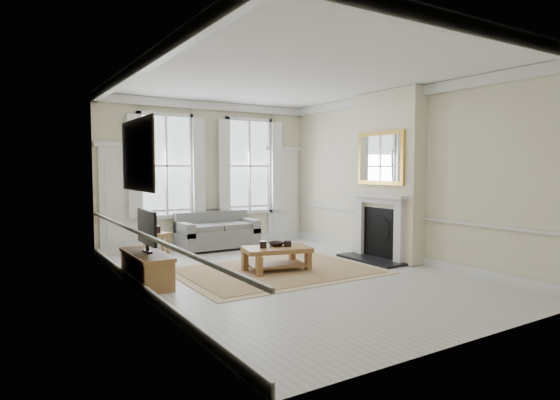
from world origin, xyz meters
TOP-DOWN VIEW (x-y plane):
  - floor at (0.00, 0.00)m, footprint 7.20×7.20m
  - ceiling at (0.00, 0.00)m, footprint 7.20×7.20m
  - back_wall at (0.00, 3.60)m, footprint 5.20×0.00m
  - left_wall at (-2.60, 0.00)m, footprint 0.00×7.20m
  - right_wall at (2.60, 0.00)m, footprint 0.00×7.20m
  - window_left at (-1.05, 3.55)m, footprint 1.26×0.20m
  - window_right at (1.05, 3.55)m, footprint 1.26×0.20m
  - door_left at (-2.05, 3.56)m, footprint 0.90×0.08m
  - door_right at (2.05, 3.56)m, footprint 0.90×0.08m
  - painting at (-2.56, 0.30)m, footprint 0.05×1.66m
  - chimney_breast at (2.43, 0.20)m, footprint 0.35×1.70m
  - hearth at (2.00, 0.20)m, footprint 0.55×1.50m
  - fireplace at (2.20, 0.20)m, footprint 0.21×1.45m
  - mirror at (2.21, 0.20)m, footprint 0.06×1.26m
  - sofa at (-0.04, 3.11)m, footprint 1.79×0.87m
  - side_table at (-1.59, 2.63)m, footprint 0.58×0.58m
  - rug at (-0.09, 0.40)m, footprint 3.50×2.60m
  - coffee_table at (-0.09, 0.40)m, footprint 1.30×0.94m
  - ceramic_pot_a at (-0.34, 0.45)m, footprint 0.12×0.12m
  - ceramic_pot_b at (0.11, 0.35)m, footprint 0.14×0.14m
  - bowl at (-0.04, 0.50)m, footprint 0.34×0.34m
  - tv_stand at (-2.34, 0.72)m, footprint 0.46×1.43m
  - tv at (-2.32, 0.72)m, footprint 0.08×0.90m

SIDE VIEW (x-z plane):
  - floor at x=0.00m, z-range 0.00..0.00m
  - rug at x=-0.09m, z-range 0.00..0.02m
  - hearth at x=2.00m, z-range 0.00..0.05m
  - tv_stand at x=-2.34m, z-range 0.00..0.51m
  - sofa at x=-0.04m, z-range -0.07..0.78m
  - coffee_table at x=-0.09m, z-range 0.14..0.58m
  - side_table at x=-1.59m, z-range 0.16..0.70m
  - bowl at x=-0.04m, z-range 0.44..0.51m
  - ceramic_pot_b at x=0.11m, z-range 0.44..0.54m
  - ceramic_pot_a at x=-0.34m, z-range 0.44..0.56m
  - fireplace at x=2.20m, z-range 0.07..1.40m
  - tv at x=-2.32m, z-range 0.57..1.25m
  - door_left at x=-2.05m, z-range 0.00..2.30m
  - door_right at x=2.05m, z-range 0.00..2.30m
  - back_wall at x=0.00m, z-range -0.90..4.30m
  - left_wall at x=-2.60m, z-range -1.90..5.30m
  - right_wall at x=2.60m, z-range -1.90..5.30m
  - chimney_breast at x=2.43m, z-range 0.01..3.39m
  - window_left at x=-1.05m, z-range 0.80..3.00m
  - window_right at x=1.05m, z-range 0.80..3.00m
  - painting at x=-2.56m, z-range 1.52..2.58m
  - mirror at x=2.21m, z-range 1.52..2.58m
  - ceiling at x=0.00m, z-range 3.40..3.40m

